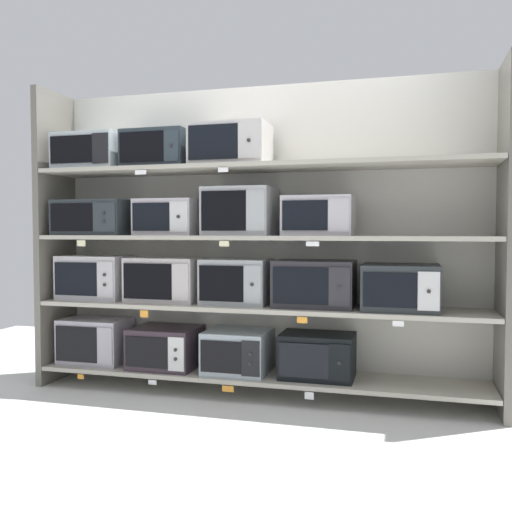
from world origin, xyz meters
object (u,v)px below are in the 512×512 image
object	(u,v)px
microwave_1	(166,347)
microwave_2	(238,351)
microwave_9	(97,218)
microwave_11	(240,212)
microwave_0	(95,340)
microwave_7	(314,284)
microwave_14	(158,150)
microwave_12	(319,216)
microwave_15	(231,145)
microwave_8	(401,287)
microwave_4	(95,277)
microwave_6	(236,282)
microwave_3	(317,356)
microwave_10	(169,217)
microwave_5	(165,280)
microwave_13	(93,153)

from	to	relation	value
microwave_1	microwave_2	xyz separation A→B (m)	(0.56, 0.00, 0.00)
microwave_9	microwave_11	world-z (taller)	microwave_11
microwave_11	microwave_9	bearing A→B (deg)	179.99
microwave_0	microwave_7	distance (m)	1.76
microwave_2	microwave_14	world-z (taller)	microwave_14
microwave_12	microwave_15	bearing A→B (deg)	-179.97
microwave_14	microwave_15	world-z (taller)	microwave_15
microwave_7	microwave_8	distance (m)	0.57
microwave_4	microwave_7	size ratio (longest dim) A/B	0.95
microwave_6	microwave_8	distance (m)	1.13
microwave_15	microwave_4	bearing A→B (deg)	179.99
microwave_3	microwave_10	xyz separation A→B (m)	(-1.10, -0.00, 0.96)
microwave_4	microwave_9	distance (m)	0.45
microwave_1	microwave_15	distance (m)	1.55
microwave_6	microwave_12	distance (m)	0.75
microwave_4	microwave_7	xyz separation A→B (m)	(1.69, -0.00, -0.01)
microwave_3	microwave_6	size ratio (longest dim) A/B	1.07
microwave_7	microwave_8	xyz separation A→B (m)	(0.57, 0.00, -0.01)
microwave_6	microwave_11	bearing A→B (deg)	-0.22
microwave_0	microwave_8	world-z (taller)	microwave_8
microwave_1	microwave_5	world-z (taller)	microwave_5
microwave_2	microwave_5	size ratio (longest dim) A/B	0.84
microwave_0	microwave_9	bearing A→B (deg)	0.10
microwave_4	microwave_9	size ratio (longest dim) A/B	0.92
microwave_4	microwave_14	distance (m)	1.09
microwave_6	microwave_12	xyz separation A→B (m)	(0.59, 0.00, 0.46)
microwave_4	microwave_5	size ratio (longest dim) A/B	0.96
microwave_10	microwave_13	distance (m)	0.79
microwave_4	microwave_11	distance (m)	1.26
microwave_1	microwave_9	bearing A→B (deg)	-179.99
microwave_10	microwave_7	bearing A→B (deg)	-0.00
microwave_11	microwave_15	bearing A→B (deg)	-179.99
microwave_9	microwave_10	bearing A→B (deg)	0.01
microwave_0	microwave_11	world-z (taller)	microwave_11
microwave_6	microwave_13	bearing A→B (deg)	179.99
microwave_12	microwave_14	size ratio (longest dim) A/B	0.97
microwave_4	microwave_10	distance (m)	0.76
microwave_6	microwave_3	bearing A→B (deg)	0.01
microwave_5	microwave_8	bearing A→B (deg)	0.01
microwave_6	microwave_1	bearing A→B (deg)	179.99
microwave_5	microwave_7	bearing A→B (deg)	0.00
microwave_9	microwave_15	distance (m)	1.18
microwave_0	microwave_5	size ratio (longest dim) A/B	0.94
microwave_9	microwave_15	world-z (taller)	microwave_15
microwave_1	microwave_14	bearing A→B (deg)	-179.74
microwave_4	microwave_11	size ratio (longest dim) A/B	1.08
microwave_11	microwave_5	bearing A→B (deg)	180.00
microwave_5	microwave_7	xyz separation A→B (m)	(1.11, 0.00, -0.00)
microwave_11	microwave_2	bearing A→B (deg)	179.29
microwave_5	microwave_8	xyz separation A→B (m)	(1.69, 0.00, -0.01)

